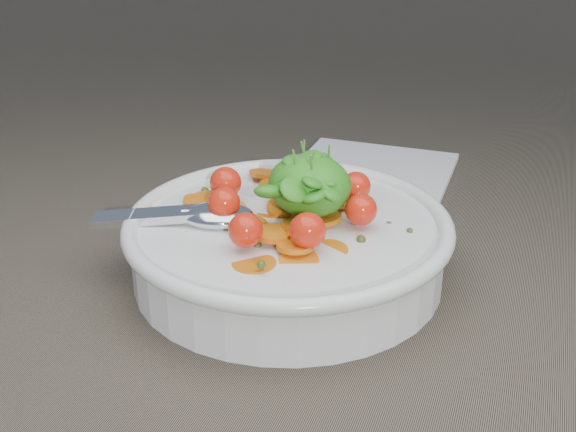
% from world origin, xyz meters
% --- Properties ---
extents(ground, '(6.00, 6.00, 0.00)m').
position_xyz_m(ground, '(0.00, 0.00, 0.00)').
color(ground, brown).
rests_on(ground, ground).
extents(bowl, '(0.27, 0.25, 0.10)m').
position_xyz_m(bowl, '(-0.03, -0.02, 0.03)').
color(bowl, white).
rests_on(bowl, ground).
extents(napkin, '(0.16, 0.14, 0.01)m').
position_xyz_m(napkin, '(-0.02, 0.21, 0.00)').
color(napkin, white).
rests_on(napkin, ground).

